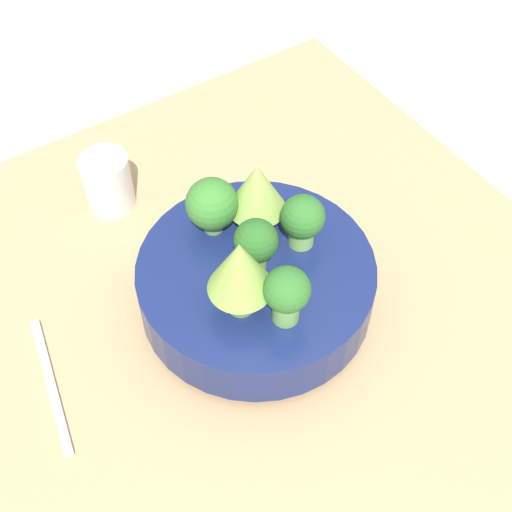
% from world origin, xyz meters
% --- Properties ---
extents(ground_plane, '(6.00, 6.00, 0.00)m').
position_xyz_m(ground_plane, '(0.00, 0.00, 0.00)').
color(ground_plane, beige).
extents(table, '(0.89, 0.75, 0.05)m').
position_xyz_m(table, '(0.00, 0.00, 0.02)').
color(table, tan).
rests_on(table, ground_plane).
extents(bowl, '(0.28, 0.28, 0.08)m').
position_xyz_m(bowl, '(-0.03, -0.02, 0.09)').
color(bowl, navy).
rests_on(bowl, table).
extents(broccoli_floret_back, '(0.05, 0.05, 0.07)m').
position_xyz_m(broccoli_floret_back, '(-0.03, 0.05, 0.16)').
color(broccoli_floret_back, '#7AB256').
rests_on(broccoli_floret_back, bowl).
extents(romanesco_piece_near, '(0.07, 0.07, 0.11)m').
position_xyz_m(romanesco_piece_near, '(0.01, -0.06, 0.19)').
color(romanesco_piece_near, '#609347').
rests_on(romanesco_piece_near, bowl).
extents(romanesco_piece_far, '(0.07, 0.07, 0.09)m').
position_xyz_m(romanesco_piece_far, '(-0.09, 0.02, 0.18)').
color(romanesco_piece_far, '#6BA34C').
rests_on(romanesco_piece_far, bowl).
extents(broccoli_floret_left, '(0.06, 0.06, 0.07)m').
position_xyz_m(broccoli_floret_left, '(-0.11, -0.03, 0.17)').
color(broccoli_floret_left, '#609347').
rests_on(broccoli_floret_left, bowl).
extents(broccoli_floret_right, '(0.05, 0.05, 0.08)m').
position_xyz_m(broccoli_floret_right, '(0.05, -0.03, 0.17)').
color(broccoli_floret_right, '#6BA34C').
rests_on(broccoli_floret_right, bowl).
extents(broccoli_floret_center, '(0.05, 0.05, 0.07)m').
position_xyz_m(broccoli_floret_center, '(-0.03, -0.02, 0.17)').
color(broccoli_floret_center, '#6BA34C').
rests_on(broccoli_floret_center, bowl).
extents(cup, '(0.07, 0.07, 0.08)m').
position_xyz_m(cup, '(-0.28, -0.09, 0.09)').
color(cup, silver).
rests_on(cup, table).
extents(fork, '(0.18, 0.04, 0.01)m').
position_xyz_m(fork, '(-0.06, -0.27, 0.05)').
color(fork, silver).
rests_on(fork, table).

